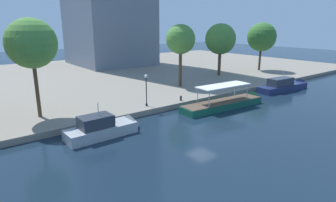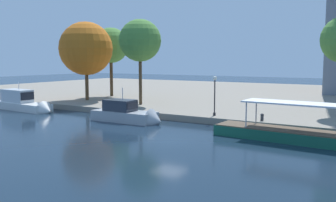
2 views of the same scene
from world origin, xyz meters
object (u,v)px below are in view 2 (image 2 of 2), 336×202
at_px(tour_boat_2, 305,138).
at_px(mooring_bollard_1, 262,117).
at_px(lamp_post, 215,91).
at_px(tree_4, 140,40).
at_px(motor_yacht_1, 129,116).
at_px(motor_yacht_0, 23,105).
at_px(tree_1, 111,44).
at_px(mooring_bollard_2, 22,98).
at_px(tree_5, 88,47).

distance_m(tour_boat_2, mooring_bollard_1, 6.29).
bearing_deg(lamp_post, tree_4, 163.00).
xyz_separation_m(motor_yacht_1, tour_boat_2, (17.23, -0.59, -0.27)).
relative_size(motor_yacht_0, motor_yacht_1, 1.39).
height_order(mooring_bollard_1, tree_1, tree_1).
xyz_separation_m(motor_yacht_1, tree_1, (-14.17, 14.28, 8.05)).
bearing_deg(mooring_bollard_2, tour_boat_2, -5.53).
relative_size(tree_1, tree_4, 0.99).
xyz_separation_m(motor_yacht_0, tree_1, (2.50, 14.19, 7.95)).
bearing_deg(motor_yacht_1, motor_yacht_0, 178.34).
distance_m(mooring_bollard_1, tree_5, 27.31).
bearing_deg(tree_5, lamp_post, -11.12).
distance_m(mooring_bollard_2, tree_1, 15.02).
relative_size(motor_yacht_0, mooring_bollard_1, 15.73).
distance_m(motor_yacht_0, tour_boat_2, 33.91).
relative_size(tour_boat_2, lamp_post, 3.40).
relative_size(tour_boat_2, mooring_bollard_2, 19.70).
height_order(tree_4, tree_5, tree_5).
xyz_separation_m(mooring_bollard_2, lamp_post, (28.22, 1.23, 2.12)).
bearing_deg(mooring_bollard_1, tree_5, 169.60).
distance_m(motor_yacht_0, tree_4, 16.81).
relative_size(tour_boat_2, tree_1, 1.29).
relative_size(motor_yacht_0, tree_1, 1.04).
xyz_separation_m(motor_yacht_0, mooring_bollard_2, (-3.98, 2.98, 0.35)).
bearing_deg(lamp_post, motor_yacht_0, -170.16).
xyz_separation_m(motor_yacht_0, tree_5, (3.33, 8.31, 7.31)).
height_order(motor_yacht_0, lamp_post, lamp_post).
relative_size(mooring_bollard_2, tree_1, 0.07).
bearing_deg(mooring_bollard_2, lamp_post, 2.49).
xyz_separation_m(tree_4, tree_5, (-9.23, 0.54, -0.72)).
distance_m(tree_1, tree_4, 11.93).
bearing_deg(tree_1, tree_5, -81.95).
distance_m(mooring_bollard_2, tree_5, 11.42).
bearing_deg(tour_boat_2, tree_4, 161.88).
relative_size(tree_4, tree_5, 0.98).
bearing_deg(motor_yacht_1, tour_boat_2, -3.29).
distance_m(tour_boat_2, tree_4, 24.45).
xyz_separation_m(motor_yacht_1, tree_4, (-4.11, 7.87, 8.13)).
bearing_deg(tree_1, mooring_bollard_2, -120.05).
height_order(motor_yacht_1, tree_1, tree_1).
height_order(mooring_bollard_1, tree_5, tree_5).
distance_m(tour_boat_2, mooring_bollard_2, 38.07).
bearing_deg(mooring_bollard_2, tree_1, 59.95).
distance_m(lamp_post, tree_5, 21.85).
bearing_deg(tree_1, motor_yacht_0, -100.00).
xyz_separation_m(tour_boat_2, mooring_bollard_2, (-37.88, 3.67, 0.72)).
xyz_separation_m(tour_boat_2, lamp_post, (-9.67, 4.89, 2.84)).
bearing_deg(lamp_post, motor_yacht_1, -150.37).
height_order(motor_yacht_1, lamp_post, lamp_post).
bearing_deg(tour_boat_2, mooring_bollard_1, 140.87).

